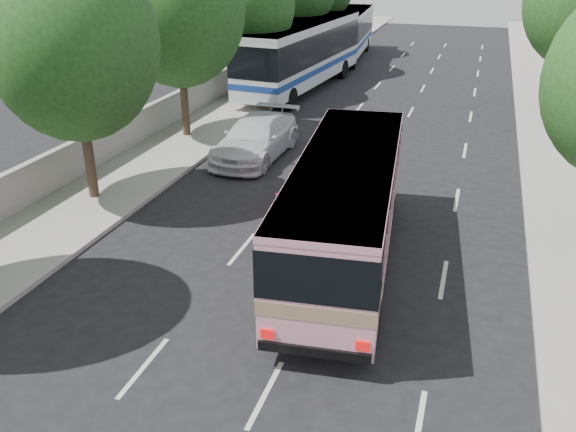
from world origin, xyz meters
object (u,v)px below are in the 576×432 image
at_px(pink_bus, 346,200).
at_px(pink_taxi, 309,199).
at_px(tour_coach_rear, 348,30).
at_px(tour_coach_front, 301,50).
at_px(white_pickup, 256,138).

height_order(pink_bus, pink_taxi, pink_bus).
relative_size(pink_taxi, tour_coach_rear, 0.40).
bearing_deg(tour_coach_front, white_pickup, -76.50).
relative_size(pink_taxi, white_pickup, 0.81).
relative_size(tour_coach_front, tour_coach_rear, 1.16).
distance_m(pink_bus, pink_taxi, 3.38).
bearing_deg(pink_bus, pink_taxi, 119.10).
xyz_separation_m(white_pickup, tour_coach_front, (-1.80, 13.00, 1.61)).
bearing_deg(white_pickup, tour_coach_rear, 94.76).
xyz_separation_m(pink_bus, tour_coach_front, (-7.60, 21.29, 0.43)).
height_order(pink_bus, tour_coach_rear, tour_coach_rear).
xyz_separation_m(pink_bus, white_pickup, (-5.80, 8.28, -1.18)).
relative_size(pink_bus, tour_coach_rear, 0.87).
bearing_deg(tour_coach_rear, pink_taxi, -83.82).
bearing_deg(pink_taxi, tour_coach_front, 109.30).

